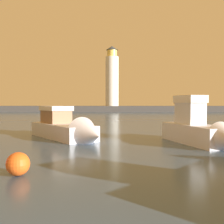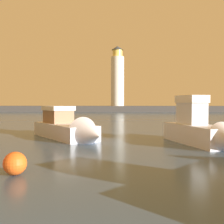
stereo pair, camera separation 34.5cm
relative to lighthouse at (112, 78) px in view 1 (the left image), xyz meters
name	(u,v)px [view 1 (the left image)]	position (x,y,z in m)	size (l,w,h in m)	color
ground_plane	(106,121)	(-0.02, -32.34, -8.29)	(220.00, 220.00, 0.00)	#384C60
breakwater	(112,109)	(-0.02, 0.00, -7.56)	(91.04, 4.01, 1.45)	#423F3D
lighthouse	(112,78)	(0.00, 0.00, 0.00)	(3.14, 3.14, 14.44)	silver
motorboat_0	(201,130)	(6.17, -51.01, -7.44)	(3.48, 6.32, 2.99)	silver
motorboat_6	(69,129)	(-1.57, -49.03, -7.63)	(6.04, 6.90, 2.57)	silver
mooring_buoy	(18,164)	(-1.70, -57.58, -7.91)	(0.76, 0.76, 0.76)	#EA5919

